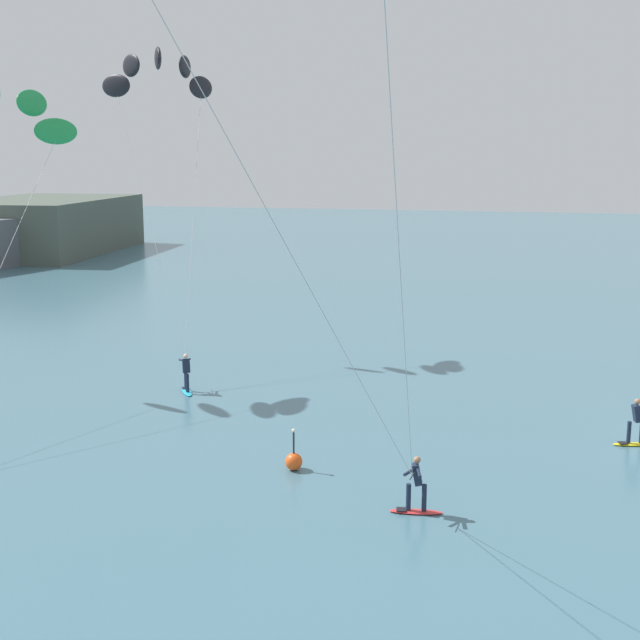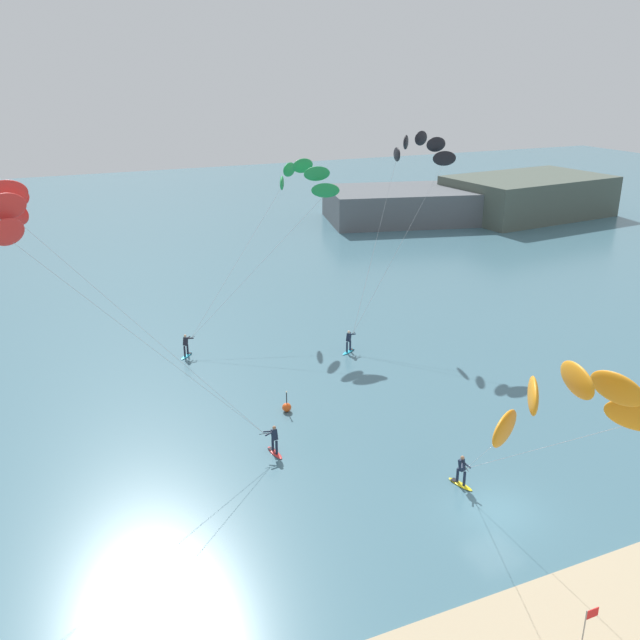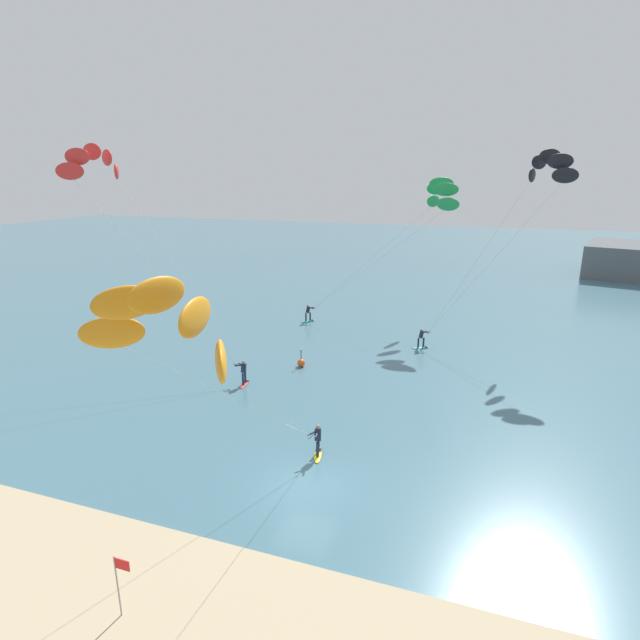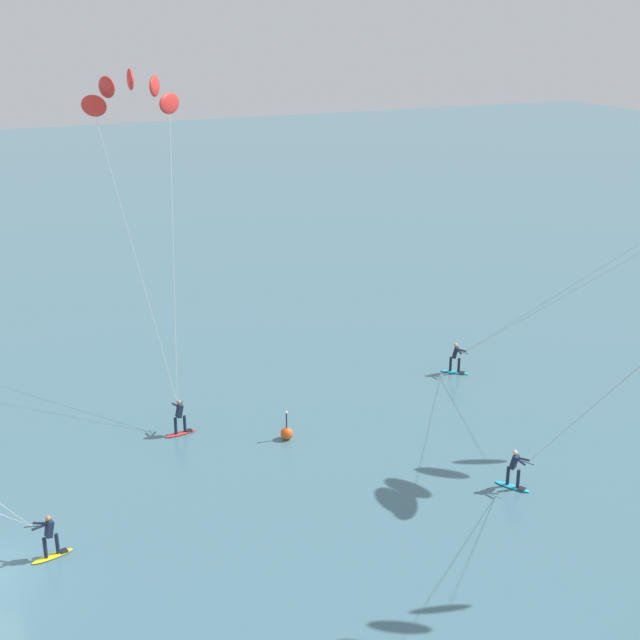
{
  "view_description": "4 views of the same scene",
  "coord_description": "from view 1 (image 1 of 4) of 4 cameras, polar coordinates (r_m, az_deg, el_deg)",
  "views": [
    {
      "loc": [
        -30.17,
        6.43,
        9.99
      ],
      "look_at": [
        -2.6,
        13.23,
        4.37
      ],
      "focal_mm": 47.63,
      "sensor_mm": 36.0,
      "label": 1
    },
    {
      "loc": [
        -18.86,
        -21.75,
        19.81
      ],
      "look_at": [
        -3.0,
        13.83,
        5.44
      ],
      "focal_mm": 38.89,
      "sensor_mm": 36.0,
      "label": 2
    },
    {
      "loc": [
        6.96,
        -18.17,
        13.34
      ],
      "look_at": [
        -4.08,
        13.76,
        3.51
      ],
      "focal_mm": 28.33,
      "sensor_mm": 36.0,
      "label": 3
    },
    {
      "loc": [
        27.82,
        0.64,
        18.39
      ],
      "look_at": [
        -5.09,
        14.9,
        5.56
      ],
      "focal_mm": 49.71,
      "sensor_mm": 36.0,
      "label": 4
    }
  ],
  "objects": [
    {
      "name": "kitesurfer_far_out",
      "position": [
        44.12,
        -10.74,
        15.36
      ],
      "size": [
        10.77,
        7.73,
        15.12
      ],
      "color": "#23ADD1",
      "rests_on": "ground"
    },
    {
      "name": "marker_buoy",
      "position": [
        27.5,
        -1.77,
        -9.45
      ],
      "size": [
        0.56,
        0.56,
        1.38
      ],
      "color": "#EA5119",
      "rests_on": "ground"
    }
  ]
}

